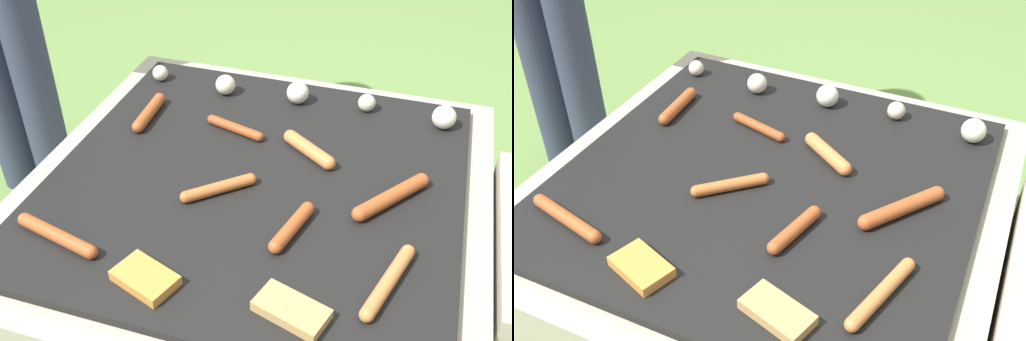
{
  "view_description": "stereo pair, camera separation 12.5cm",
  "coord_description": "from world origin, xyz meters",
  "views": [
    {
      "loc": [
        0.3,
        -0.95,
        1.17
      ],
      "look_at": [
        0.0,
        0.0,
        0.42
      ],
      "focal_mm": 42.0,
      "sensor_mm": 36.0,
      "label": 1
    },
    {
      "loc": [
        0.42,
        -0.9,
        1.17
      ],
      "look_at": [
        0.0,
        0.0,
        0.42
      ],
      "focal_mm": 42.0,
      "sensor_mm": 36.0,
      "label": 2
    }
  ],
  "objects": [
    {
      "name": "ground_plane",
      "position": [
        0.0,
        0.0,
        0.0
      ],
      "size": [
        14.0,
        14.0,
        0.0
      ],
      "primitive_type": "plane",
      "color": "#608442"
    },
    {
      "name": "sausage_back_center",
      "position": [
        0.11,
        -0.14,
        0.41
      ],
      "size": [
        0.06,
        0.15,
        0.03
      ],
      "color": "#A34C23",
      "rests_on": "grill"
    },
    {
      "name": "mushroom_row",
      "position": [
        0.05,
        0.33,
        0.42
      ],
      "size": [
        0.78,
        0.07,
        0.06
      ],
      "color": "beige",
      "rests_on": "grill"
    },
    {
      "name": "sausage_mid_left",
      "position": [
        0.09,
        0.11,
        0.41
      ],
      "size": [
        0.13,
        0.1,
        0.03
      ],
      "color": "#C6753D",
      "rests_on": "grill"
    },
    {
      "name": "sausage_back_right",
      "position": [
        -0.06,
        -0.07,
        0.41
      ],
      "size": [
        0.13,
        0.12,
        0.02
      ],
      "color": "#B7602D",
      "rests_on": "grill"
    },
    {
      "name": "sausage_back_left",
      "position": [
        0.31,
        -0.22,
        0.41
      ],
      "size": [
        0.07,
        0.19,
        0.03
      ],
      "color": "#C6753D",
      "rests_on": "grill"
    },
    {
      "name": "bread_slice_right",
      "position": [
        0.16,
        -0.33,
        0.41
      ],
      "size": [
        0.13,
        0.1,
        0.02
      ],
      "color": "tan",
      "rests_on": "grill"
    },
    {
      "name": "bread_slice_center",
      "position": [
        -0.09,
        -0.33,
        0.41
      ],
      "size": [
        0.13,
        0.1,
        0.02
      ],
      "color": "#D18438",
      "rests_on": "grill"
    },
    {
      "name": "sausage_mid_right",
      "position": [
        -0.29,
        -0.29,
        0.41
      ],
      "size": [
        0.19,
        0.07,
        0.03
      ],
      "color": "#A34C23",
      "rests_on": "grill"
    },
    {
      "name": "sausage_front_right",
      "position": [
        0.28,
        0.01,
        0.41
      ],
      "size": [
        0.13,
        0.17,
        0.03
      ],
      "color": "#A34C23",
      "rests_on": "grill"
    },
    {
      "name": "grill",
      "position": [
        0.0,
        0.0,
        0.2
      ],
      "size": [
        0.97,
        0.97,
        0.4
      ],
      "color": "#A89E8C",
      "rests_on": "ground_plane"
    },
    {
      "name": "sausage_front_center",
      "position": [
        -0.1,
        0.15,
        0.41
      ],
      "size": [
        0.15,
        0.06,
        0.02
      ],
      "color": "#93421E",
      "rests_on": "grill"
    },
    {
      "name": "sausage_front_left",
      "position": [
        -0.32,
        0.15,
        0.41
      ],
      "size": [
        0.03,
        0.16,
        0.03
      ],
      "color": "#A34C23",
      "rests_on": "grill"
    }
  ]
}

